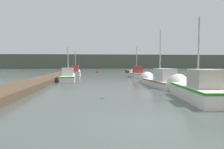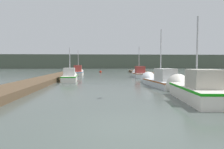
# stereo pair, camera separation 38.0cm
# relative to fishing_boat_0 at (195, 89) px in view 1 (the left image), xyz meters

# --- Properties ---
(ground_plane) EXTENTS (200.00, 200.00, 0.00)m
(ground_plane) POSITION_rel_fishing_boat_0_xyz_m (-3.84, -4.58, -0.48)
(ground_plane) COLOR #47514C
(dock_left) EXTENTS (2.29, 40.00, 0.42)m
(dock_left) POSITION_rel_fishing_boat_0_xyz_m (-10.02, 11.42, -0.27)
(dock_left) COLOR brown
(dock_left) RESTS_ON ground_plane
(dock_right) EXTENTS (2.29, 40.00, 0.42)m
(dock_right) POSITION_rel_fishing_boat_0_xyz_m (2.35, 11.42, -0.27)
(dock_right) COLOR brown
(dock_right) RESTS_ON ground_plane
(distant_shore_ridge) EXTENTS (120.00, 16.00, 4.92)m
(distant_shore_ridge) POSITION_rel_fishing_boat_0_xyz_m (-3.84, 68.00, 1.98)
(distant_shore_ridge) COLOR #4C5647
(distant_shore_ridge) RESTS_ON ground_plane
(fishing_boat_0) EXTENTS (2.13, 5.76, 4.51)m
(fishing_boat_0) POSITION_rel_fishing_boat_0_xyz_m (0.00, 0.00, 0.00)
(fishing_boat_0) COLOR silver
(fishing_boat_0) RESTS_ON ground_plane
(fishing_boat_1) EXTENTS (2.06, 5.72, 4.96)m
(fishing_boat_1) POSITION_rel_fishing_boat_0_xyz_m (0.00, 5.98, -0.07)
(fishing_boat_1) COLOR silver
(fishing_boat_1) RESTS_ON ground_plane
(fishing_boat_2) EXTENTS (1.69, 4.96, 3.78)m
(fishing_boat_2) POSITION_rel_fishing_boat_0_xyz_m (-7.85, 10.86, -0.06)
(fishing_boat_2) COLOR silver
(fishing_boat_2) RESTS_ON ground_plane
(fishing_boat_3) EXTENTS (1.53, 4.76, 4.34)m
(fishing_boat_3) POSITION_rel_fishing_boat_0_xyz_m (0.31, 15.93, -0.02)
(fishing_boat_3) COLOR silver
(fishing_boat_3) RESTS_ON ground_plane
(fishing_boat_4) EXTENTS (1.62, 5.95, 4.14)m
(fishing_boat_4) POSITION_rel_fishing_boat_0_xyz_m (-8.03, 20.54, -0.01)
(fishing_boat_4) COLOR silver
(fishing_boat_4) RESTS_ON ground_plane
(mooring_piling_0) EXTENTS (0.29, 0.29, 1.13)m
(mooring_piling_0) POSITION_rel_fishing_boat_0_xyz_m (-8.98, 25.50, 0.09)
(mooring_piling_0) COLOR #473523
(mooring_piling_0) RESTS_ON ground_plane
(mooring_piling_1) EXTENTS (0.33, 0.33, 0.97)m
(mooring_piling_1) POSITION_rel_fishing_boat_0_xyz_m (1.22, 18.91, 0.01)
(mooring_piling_1) COLOR #473523
(mooring_piling_1) RESTS_ON ground_plane
(mooring_piling_2) EXTENTS (0.34, 0.34, 1.29)m
(mooring_piling_2) POSITION_rel_fishing_boat_0_xyz_m (1.29, 20.18, 0.17)
(mooring_piling_2) COLOR #473523
(mooring_piling_2) RESTS_ON ground_plane
(mooring_piling_3) EXTENTS (0.23, 0.23, 1.21)m
(mooring_piling_3) POSITION_rel_fishing_boat_0_xyz_m (-8.80, 14.76, 0.13)
(mooring_piling_3) COLOR #473523
(mooring_piling_3) RESTS_ON ground_plane
(channel_buoy) EXTENTS (0.46, 0.46, 0.96)m
(channel_buoy) POSITION_rel_fishing_boat_0_xyz_m (-4.63, 29.42, -0.35)
(channel_buoy) COLOR red
(channel_buoy) RESTS_ON ground_plane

